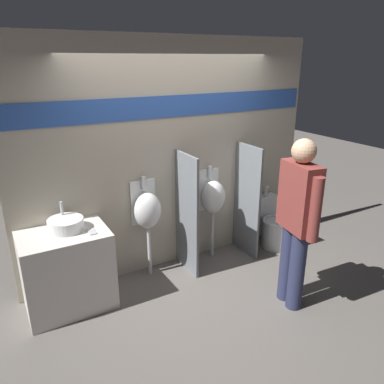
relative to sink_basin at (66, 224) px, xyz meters
The scene contains 11 objects.
ground_plane 1.66m from the sink_basin, 13.86° to the right, with size 16.00×16.00×0.00m, color #5B5651.
display_wall 1.45m from the sink_basin, 11.11° to the left, with size 3.76×0.07×2.70m.
sink_counter 0.49m from the sink_basin, 129.72° to the right, with size 0.86×0.59×0.84m.
sink_basin is the anchor object (origin of this frame).
cell_phone 0.28m from the sink_basin, 40.83° to the right, with size 0.07×0.14×0.01m.
divider_near_counter 1.37m from the sink_basin, ahead, with size 0.03×0.51×1.45m.
divider_mid 2.25m from the sink_basin, ahead, with size 0.03×0.51×1.45m.
urinal_near_counter 0.93m from the sink_basin, ahead, with size 0.32×0.27×1.20m.
urinal_far 1.81m from the sink_basin, ahead, with size 0.32×0.27×1.20m.
toilet 2.76m from the sink_basin, ahead, with size 0.38×0.55×0.81m.
person_in_vest 2.29m from the sink_basin, 30.22° to the right, with size 0.27×0.61×1.76m.
Camera 1 is at (-1.94, -3.23, 2.46)m, focal length 35.00 mm.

